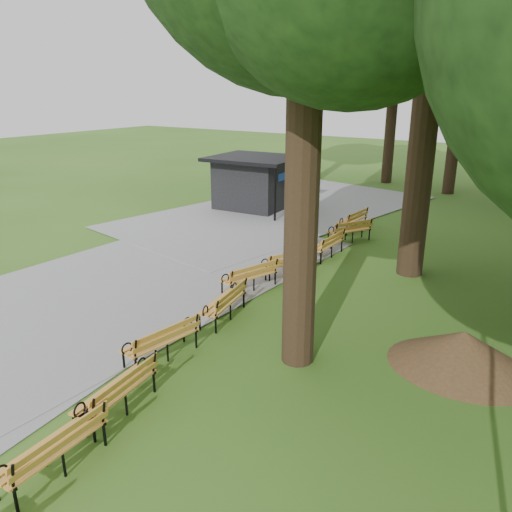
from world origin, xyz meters
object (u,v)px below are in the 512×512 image
Objects in this scene: bench_2 at (116,391)px; bench_8 at (349,230)px; bench_6 at (288,262)px; person at (310,230)px; lamp_post at (312,181)px; bench_9 at (352,220)px; bench_7 at (326,245)px; kiosk at (253,182)px; bench_4 at (223,303)px; bench_5 at (249,276)px; dirt_mound at (462,350)px; bench_1 at (52,448)px; bench_3 at (161,340)px.

bench_2 and bench_8 have the same top height.
person is at bearing -144.16° from bench_6.
bench_9 is at bearing 77.35° from lamp_post.
bench_8 is (-0.09, 2.16, 0.00)m from bench_7.
bench_9 is at bearing -14.56° from kiosk.
bench_8 is at bearing 170.03° from bench_4.
person reaches higher than bench_5.
bench_2 and bench_5 have the same top height.
bench_8 is at bearing -177.41° from bench_7.
lamp_post is 5.56m from bench_5.
kiosk reaches higher than dirt_mound.
bench_1 and bench_8 have the same top height.
bench_7 is at bearing 169.47° from bench_4.
dirt_mound is 1.35× the size of bench_1.
bench_5 is at bearing -82.04° from lamp_post.
lamp_post is 2.48m from bench_8.
bench_6 is 1.00× the size of bench_9.
bench_5 is 7.71m from bench_9.
bench_5 is at bearing -175.97° from person.
kiosk is 1.59× the size of dirt_mound.
lamp_post is at bearing -20.02° from bench_8.
bench_8 is at bearing -166.75° from bench_5.
lamp_post reaches higher than bench_7.
lamp_post is 1.76× the size of bench_6.
bench_1 and bench_3 have the same top height.
person is 3.71m from bench_9.
bench_1 is 1.00× the size of bench_9.
bench_2 is 13.97m from bench_9.
bench_5 is (-6.19, 1.07, 0.01)m from dirt_mound.
dirt_mound is 1.35× the size of bench_5.
bench_1 is 11.84m from bench_7.
bench_1 is (1.82, -11.78, -0.43)m from person.
bench_6 is 1.00× the size of bench_7.
bench_2 is at bearing 28.41° from bench_3.
lamp_post reaches higher than dirt_mound.
bench_8 is at bearing -178.11° from bench_1.
bench_2 is 1.00× the size of bench_8.
bench_2 is at bearing -170.12° from bench_1.
bench_5 is (0.72, -5.16, -1.94)m from lamp_post.
lamp_post is 7.48m from bench_4.
bench_3 is at bearing -8.27° from bench_4.
bench_5 is (-0.62, 4.30, 0.00)m from bench_3.
lamp_post is 1.76× the size of bench_4.
lamp_post is (5.06, -3.57, 1.11)m from kiosk.
person reaches higher than bench_3.
bench_5 is 1.00× the size of bench_6.
dirt_mound is 10.84m from bench_9.
person is 0.92× the size of bench_1.
bench_1 is 1.00× the size of bench_3.
bench_2 is 4.30m from bench_4.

